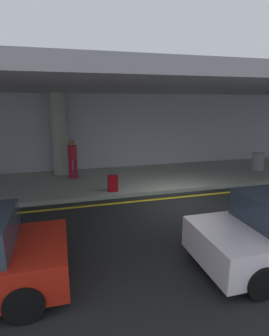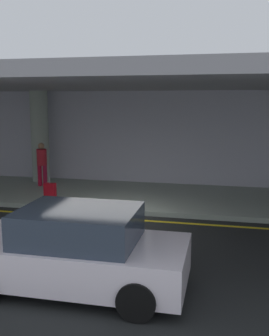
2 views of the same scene
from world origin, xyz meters
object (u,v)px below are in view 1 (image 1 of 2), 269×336
(traveler_with_luggage, at_px, (72,157))
(suitcase_upright_primary, at_px, (113,183))
(support_column_left_mid, at_px, (59,134))
(trash_bin_steel, at_px, (258,161))

(traveler_with_luggage, height_order, suitcase_upright_primary, traveler_with_luggage)
(support_column_left_mid, bearing_deg, suitcase_upright_primary, -59.96)
(support_column_left_mid, relative_size, trash_bin_steel, 4.29)
(support_column_left_mid, xyz_separation_m, suitcase_upright_primary, (1.81, -3.13, -1.51))
(traveler_with_luggage, bearing_deg, suitcase_upright_primary, -102.15)
(traveler_with_luggage, bearing_deg, support_column_left_mid, 75.08)
(trash_bin_steel, bearing_deg, traveler_with_luggage, 174.41)
(suitcase_upright_primary, relative_size, trash_bin_steel, 1.06)
(support_column_left_mid, distance_m, suitcase_upright_primary, 3.92)
(support_column_left_mid, height_order, suitcase_upright_primary, support_column_left_mid)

